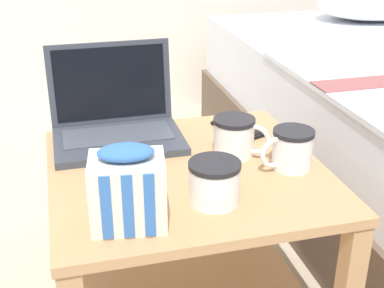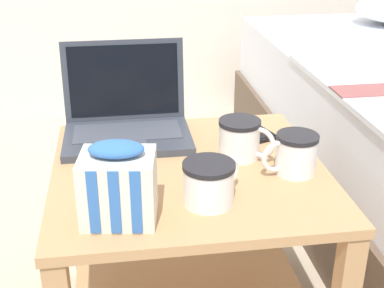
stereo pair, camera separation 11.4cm
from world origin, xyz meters
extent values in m
cube|color=tan|center=(0.00, 0.00, 0.47)|extent=(0.62, 0.59, 0.02)
cube|color=tan|center=(-0.28, 0.27, 0.23)|extent=(0.04, 0.04, 0.46)
cube|color=tan|center=(0.28, 0.27, 0.23)|extent=(0.04, 0.04, 0.46)
cube|color=#333842|center=(-0.13, 0.17, 0.49)|extent=(0.32, 0.21, 0.02)
cube|color=#424751|center=(-0.13, 0.18, 0.50)|extent=(0.27, 0.12, 0.00)
cube|color=#424751|center=(-0.13, 0.11, 0.50)|extent=(0.09, 0.05, 0.00)
cube|color=#333842|center=(-0.13, 0.29, 0.60)|extent=(0.32, 0.03, 0.21)
cube|color=black|center=(-0.13, 0.28, 0.60)|extent=(0.28, 0.02, 0.18)
cube|color=yellow|center=(-0.11, 0.29, 0.60)|extent=(0.04, 0.01, 0.05)
cube|color=orange|center=(-0.20, 0.29, 0.58)|extent=(0.05, 0.01, 0.04)
cube|color=red|center=(-0.16, 0.30, 0.66)|extent=(0.03, 0.01, 0.04)
cylinder|color=white|center=(0.02, -0.16, 0.52)|extent=(0.10, 0.10, 0.09)
cylinder|color=black|center=(0.02, -0.16, 0.56)|extent=(0.10, 0.10, 0.01)
cylinder|color=black|center=(0.02, -0.16, 0.55)|extent=(0.09, 0.09, 0.01)
torus|color=white|center=(0.06, -0.12, 0.52)|extent=(0.06, 0.05, 0.07)
cylinder|color=white|center=(0.12, 0.04, 0.52)|extent=(0.10, 0.10, 0.09)
cylinder|color=black|center=(0.12, 0.04, 0.56)|extent=(0.10, 0.10, 0.01)
cylinder|color=black|center=(0.12, 0.04, 0.56)|extent=(0.09, 0.09, 0.01)
torus|color=white|center=(0.17, 0.01, 0.53)|extent=(0.07, 0.05, 0.07)
cylinder|color=white|center=(0.23, -0.05, 0.52)|extent=(0.09, 0.09, 0.09)
cylinder|color=black|center=(0.23, -0.05, 0.56)|extent=(0.09, 0.09, 0.01)
cylinder|color=black|center=(0.23, -0.05, 0.55)|extent=(0.08, 0.08, 0.01)
torus|color=white|center=(0.18, -0.07, 0.52)|extent=(0.07, 0.03, 0.07)
cube|color=silver|center=(-0.16, -0.19, 0.54)|extent=(0.15, 0.13, 0.13)
cube|color=#3366B2|center=(-0.20, -0.24, 0.54)|extent=(0.02, 0.01, 0.13)
cube|color=#3366B2|center=(-0.17, -0.24, 0.54)|extent=(0.02, 0.01, 0.13)
cube|color=#3366B2|center=(-0.13, -0.25, 0.54)|extent=(0.02, 0.01, 0.13)
ellipsoid|color=#3366B2|center=(-0.16, -0.19, 0.62)|extent=(0.11, 0.08, 0.03)
cube|color=black|center=(0.19, 0.18, 0.48)|extent=(0.12, 0.16, 0.01)
cube|color=black|center=(0.19, 0.18, 0.49)|extent=(0.11, 0.15, 0.00)
camera|label=1|loc=(-0.26, -1.05, 1.03)|focal=50.00mm
camera|label=2|loc=(-0.15, -1.07, 1.03)|focal=50.00mm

